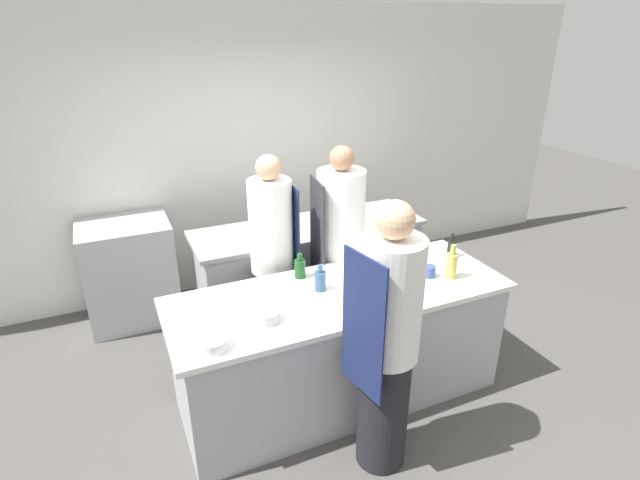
{
  "coord_description": "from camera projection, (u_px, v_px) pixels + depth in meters",
  "views": [
    {
      "loc": [
        -1.38,
        -2.71,
        2.63
      ],
      "look_at": [
        0.0,
        0.35,
        1.14
      ],
      "focal_mm": 28.0,
      "sensor_mm": 36.0,
      "label": 1
    }
  ],
  "objects": [
    {
      "name": "ground_plane",
      "position": [
        339.0,
        392.0,
        3.84
      ],
      "size": [
        16.0,
        16.0,
        0.0
      ],
      "primitive_type": "plane",
      "color": "#4C4947"
    },
    {
      "name": "wall_back",
      "position": [
        248.0,
        152.0,
        5.05
      ],
      "size": [
        8.0,
        0.06,
        2.8
      ],
      "color": "silver",
      "rests_on": "ground_plane"
    },
    {
      "name": "prep_counter",
      "position": [
        340.0,
        344.0,
        3.66
      ],
      "size": [
        2.4,
        0.87,
        0.89
      ],
      "color": "#A8AAAF",
      "rests_on": "ground_plane"
    },
    {
      "name": "pass_counter",
      "position": [
        309.0,
        269.0,
        4.77
      ],
      "size": [
        2.15,
        0.68,
        0.89
      ],
      "color": "#A8AAAF",
      "rests_on": "ground_plane"
    },
    {
      "name": "oven_range",
      "position": [
        130.0,
        272.0,
        4.63
      ],
      "size": [
        0.79,
        0.63,
        0.97
      ],
      "color": "#A8AAAF",
      "rests_on": "ground_plane"
    },
    {
      "name": "chef_at_prep_near",
      "position": [
        387.0,
        344.0,
        2.91
      ],
      "size": [
        0.41,
        0.4,
        1.78
      ],
      "rotation": [
        0.0,
        0.0,
        1.75
      ],
      "color": "black",
      "rests_on": "ground_plane"
    },
    {
      "name": "chef_at_stove",
      "position": [
        273.0,
        261.0,
        3.97
      ],
      "size": [
        0.36,
        0.34,
        1.73
      ],
      "rotation": [
        0.0,
        0.0,
        -1.61
      ],
      "color": "black",
      "rests_on": "ground_plane"
    },
    {
      "name": "chef_at_pass_far",
      "position": [
        340.0,
        253.0,
        4.06
      ],
      "size": [
        0.41,
        0.39,
        1.77
      ],
      "rotation": [
        0.0,
        0.0,
        1.45
      ],
      "color": "black",
      "rests_on": "ground_plane"
    },
    {
      "name": "bottle_olive_oil",
      "position": [
        300.0,
        268.0,
        3.64
      ],
      "size": [
        0.08,
        0.08,
        0.19
      ],
      "color": "#19471E",
      "rests_on": "prep_counter"
    },
    {
      "name": "bottle_vinegar",
      "position": [
        451.0,
        265.0,
        3.62
      ],
      "size": [
        0.08,
        0.08,
        0.26
      ],
      "color": "#B2A84C",
      "rests_on": "prep_counter"
    },
    {
      "name": "bottle_wine",
      "position": [
        320.0,
        280.0,
        3.47
      ],
      "size": [
        0.08,
        0.08,
        0.19
      ],
      "color": "#2D5175",
      "rests_on": "prep_counter"
    },
    {
      "name": "bottle_cooking_oil",
      "position": [
        451.0,
        248.0,
        3.96
      ],
      "size": [
        0.06,
        0.06,
        0.2
      ],
      "color": "black",
      "rests_on": "prep_counter"
    },
    {
      "name": "bottle_sauce",
      "position": [
        352.0,
        264.0,
        3.6
      ],
      "size": [
        0.07,
        0.07,
        0.3
      ],
      "color": "silver",
      "rests_on": "prep_counter"
    },
    {
      "name": "bowl_mixing_large",
      "position": [
        210.0,
        342.0,
        2.87
      ],
      "size": [
        0.21,
        0.21,
        0.07
      ],
      "color": "white",
      "rests_on": "prep_counter"
    },
    {
      "name": "bowl_prep_small",
      "position": [
        265.0,
        316.0,
        3.13
      ],
      "size": [
        0.18,
        0.18,
        0.07
      ],
      "color": "#B7BABC",
      "rests_on": "prep_counter"
    },
    {
      "name": "cup",
      "position": [
        430.0,
        271.0,
        3.66
      ],
      "size": [
        0.09,
        0.09,
        0.09
      ],
      "color": "#33477F",
      "rests_on": "prep_counter"
    },
    {
      "name": "cutting_board",
      "position": [
        379.0,
        292.0,
        3.45
      ],
      "size": [
        0.41,
        0.24,
        0.01
      ],
      "color": "white",
      "rests_on": "prep_counter"
    }
  ]
}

